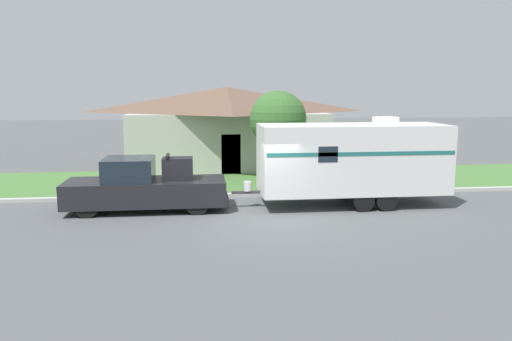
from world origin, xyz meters
The scene contains 8 objects.
ground_plane centered at (0.00, 0.00, 0.00)m, with size 120.00×120.00×0.00m, color #515456.
curb_strip centered at (0.00, 3.75, 0.07)m, with size 80.00×0.30×0.14m.
lawn_strip centered at (0.00, 7.40, 0.01)m, with size 80.00×7.00×0.03m.
house_across_street centered at (-0.57, 13.07, 2.34)m, with size 11.67×8.36×4.54m.
pickup_truck centered at (-4.20, 1.79, 0.87)m, with size 5.85×2.02×2.05m.
travel_trailer centered at (3.53, 1.79, 1.79)m, with size 8.07×2.49×3.36m.
mailbox centered at (5.57, 4.38, 0.99)m, with size 0.48×0.20×1.29m.
tree_in_yard centered at (1.38, 6.15, 3.03)m, with size 2.59×2.59×4.34m.
Camera 1 is at (-2.24, -16.35, 4.35)m, focal length 35.00 mm.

